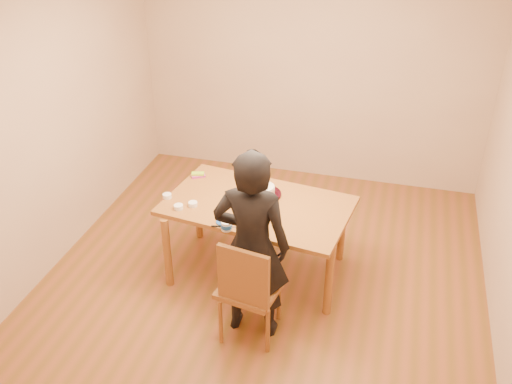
% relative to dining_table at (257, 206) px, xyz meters
% --- Properties ---
extents(room_shell, '(4.00, 4.50, 2.70)m').
position_rel_dining_table_xyz_m(room_shell, '(0.09, 0.14, 0.62)').
color(room_shell, brown).
rests_on(room_shell, ground).
extents(dining_table, '(1.73, 1.17, 0.04)m').
position_rel_dining_table_xyz_m(dining_table, '(0.00, 0.00, 0.00)').
color(dining_table, brown).
rests_on(dining_table, floor).
extents(dining_chair, '(0.52, 0.52, 0.04)m').
position_rel_dining_table_xyz_m(dining_chair, '(0.15, -0.78, -0.28)').
color(dining_chair, brown).
rests_on(dining_chair, floor).
extents(cake_plate, '(0.32, 0.32, 0.02)m').
position_rel_dining_table_xyz_m(cake_plate, '(0.02, 0.16, 0.03)').
color(cake_plate, '#CB0D41').
rests_on(cake_plate, dining_table).
extents(cake, '(0.20, 0.20, 0.06)m').
position_rel_dining_table_xyz_m(cake, '(0.02, 0.16, 0.08)').
color(cake, white).
rests_on(cake, cake_plate).
extents(frosting_dome, '(0.19, 0.19, 0.03)m').
position_rel_dining_table_xyz_m(frosting_dome, '(0.02, 0.16, 0.12)').
color(frosting_dome, white).
rests_on(frosting_dome, cake).
extents(frosting_tub, '(0.09, 0.09, 0.08)m').
position_rel_dining_table_xyz_m(frosting_tub, '(-0.14, -0.46, 0.06)').
color(frosting_tub, white).
rests_on(frosting_tub, dining_table).
extents(frosting_lid, '(0.10, 0.10, 0.01)m').
position_rel_dining_table_xyz_m(frosting_lid, '(-0.21, -0.37, 0.02)').
color(frosting_lid, '#164193').
rests_on(frosting_lid, dining_table).
extents(frosting_dollop, '(0.04, 0.04, 0.02)m').
position_rel_dining_table_xyz_m(frosting_dollop, '(-0.21, -0.37, 0.04)').
color(frosting_dollop, white).
rests_on(frosting_dollop, frosting_lid).
extents(ramekin_green, '(0.08, 0.08, 0.04)m').
position_rel_dining_table_xyz_m(ramekin_green, '(-0.64, -0.26, 0.04)').
color(ramekin_green, white).
rests_on(ramekin_green, dining_table).
extents(ramekin_yellow, '(0.08, 0.08, 0.04)m').
position_rel_dining_table_xyz_m(ramekin_yellow, '(-0.54, -0.18, 0.04)').
color(ramekin_yellow, white).
rests_on(ramekin_yellow, dining_table).
extents(ramekin_multi, '(0.08, 0.08, 0.04)m').
position_rel_dining_table_xyz_m(ramekin_multi, '(-0.81, -0.11, 0.04)').
color(ramekin_multi, white).
rests_on(ramekin_multi, dining_table).
extents(candy_box_pink, '(0.14, 0.12, 0.02)m').
position_rel_dining_table_xyz_m(candy_box_pink, '(-0.68, 0.33, 0.03)').
color(candy_box_pink, '#DB3382').
rests_on(candy_box_pink, dining_table).
extents(candy_box_green, '(0.13, 0.09, 0.02)m').
position_rel_dining_table_xyz_m(candy_box_green, '(-0.68, 0.33, 0.05)').
color(candy_box_green, green).
rests_on(candy_box_green, candy_box_pink).
extents(spatula, '(0.17, 0.05, 0.01)m').
position_rel_dining_table_xyz_m(spatula, '(-0.20, -0.43, 0.02)').
color(spatula, black).
rests_on(spatula, dining_table).
extents(person, '(0.62, 0.42, 1.65)m').
position_rel_dining_table_xyz_m(person, '(0.15, -0.73, 0.10)').
color(person, black).
rests_on(person, floor).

